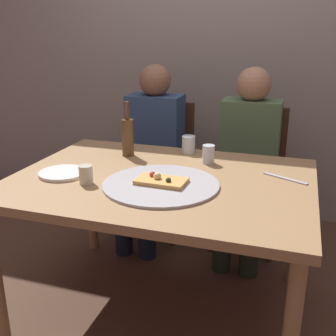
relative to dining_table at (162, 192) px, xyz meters
name	(u,v)px	position (x,y,z in m)	size (l,w,h in m)	color
ground_plane	(162,307)	(0.00, 0.00, -0.65)	(8.00, 8.00, 0.00)	#513828
back_wall	(223,41)	(0.00, 1.39, 0.65)	(6.00, 0.10, 2.60)	gray
dining_table	(162,192)	(0.00, 0.00, 0.00)	(1.38, 1.02, 0.73)	#99754C
pizza_tray	(161,184)	(0.03, -0.10, 0.08)	(0.52, 0.52, 0.01)	#ADADB2
pizza_slice_last	(161,180)	(0.03, -0.10, 0.10)	(0.22, 0.14, 0.05)	tan
wine_bottle	(128,136)	(-0.29, 0.28, 0.18)	(0.07, 0.07, 0.30)	brown
tumbler_near	(189,144)	(0.01, 0.43, 0.12)	(0.07, 0.07, 0.10)	silver
tumbler_far	(86,175)	(-0.30, -0.18, 0.12)	(0.06, 0.06, 0.08)	beige
wine_glass	(208,154)	(0.16, 0.28, 0.12)	(0.06, 0.06, 0.10)	silver
plate_stack	(63,173)	(-0.46, -0.11, 0.08)	(0.22, 0.22, 0.02)	white
table_knife	(285,178)	(0.55, 0.16, 0.08)	(0.22, 0.02, 0.01)	#B7B7BC
chair_left	(159,158)	(-0.33, 0.91, -0.14)	(0.44, 0.44, 0.90)	#472D1E
chair_right	(249,167)	(0.30, 0.91, -0.14)	(0.44, 0.44, 0.90)	#472D1E
guest_in_sweater	(151,147)	(-0.33, 0.76, -0.01)	(0.36, 0.56, 1.17)	navy
guest_in_beanie	(248,155)	(0.30, 0.76, -0.01)	(0.36, 0.56, 1.17)	#4C6B47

